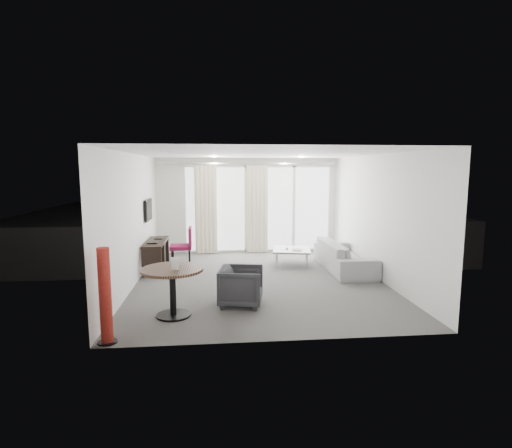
{
  "coord_description": "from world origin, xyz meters",
  "views": [
    {
      "loc": [
        -0.85,
        -8.05,
        2.29
      ],
      "look_at": [
        0.0,
        0.6,
        1.1
      ],
      "focal_mm": 28.0,
      "sensor_mm": 36.0,
      "label": 1
    }
  ],
  "objects": [
    {
      "name": "window_frame",
      "position": [
        0.3,
        2.97,
        1.2
      ],
      "size": [
        4.1,
        0.06,
        2.44
      ],
      "primitive_type": null,
      "color": "white",
      "rests_on": "ground"
    },
    {
      "name": "downlight_a",
      "position": [
        -0.9,
        1.6,
        2.59
      ],
      "size": [
        0.12,
        0.12,
        0.02
      ],
      "primitive_type": "cylinder",
      "color": "#FFE0B2",
      "rests_on": "ceiling"
    },
    {
      "name": "curtain_right",
      "position": [
        0.25,
        2.82,
        1.2
      ],
      "size": [
        0.6,
        0.2,
        2.38
      ],
      "primitive_type": null,
      "color": "beige",
      "rests_on": "ground"
    },
    {
      "name": "ceiling",
      "position": [
        0.0,
        0.0,
        2.6
      ],
      "size": [
        5.0,
        6.0,
        0.0
      ],
      "primitive_type": "cube",
      "color": "white",
      "rests_on": "ground"
    },
    {
      "name": "balustrade",
      "position": [
        0.3,
        5.95,
        0.5
      ],
      "size": [
        5.5,
        0.06,
        1.05
      ],
      "primitive_type": null,
      "color": "#B2B2B7",
      "rests_on": "terrace_slab"
    },
    {
      "name": "remote",
      "position": [
        0.82,
        1.28,
        0.36
      ],
      "size": [
        0.08,
        0.17,
        0.02
      ],
      "primitive_type": null,
      "rotation": [
        0.0,
        0.0,
        -0.16
      ],
      "color": "black",
      "rests_on": "coffee_table"
    },
    {
      "name": "desk_chair",
      "position": [
        -1.7,
        1.27,
        0.48
      ],
      "size": [
        0.54,
        0.51,
        0.95
      ],
      "primitive_type": null,
      "rotation": [
        0.0,
        0.0,
        0.04
      ],
      "color": "maroon",
      "rests_on": "floor"
    },
    {
      "name": "tub_armchair",
      "position": [
        -0.46,
        -1.5,
        0.33
      ],
      "size": [
        0.83,
        0.82,
        0.66
      ],
      "primitive_type": "imported",
      "rotation": [
        0.0,
        0.0,
        1.39
      ],
      "color": "#29292C",
      "rests_on": "floor"
    },
    {
      "name": "wall_right",
      "position": [
        2.5,
        0.0,
        1.3
      ],
      "size": [
        0.0,
        6.0,
        2.6
      ],
      "primitive_type": "cube",
      "color": "silver",
      "rests_on": "ground"
    },
    {
      "name": "rattan_chair_a",
      "position": [
        0.98,
        4.41,
        0.39
      ],
      "size": [
        0.62,
        0.62,
        0.77
      ],
      "primitive_type": null,
      "rotation": [
        0.0,
        0.0,
        0.18
      ],
      "color": "#503923",
      "rests_on": "terrace_slab"
    },
    {
      "name": "sofa",
      "position": [
        2.04,
        0.68,
        0.33
      ],
      "size": [
        0.88,
        2.24,
        0.65
      ],
      "primitive_type": "imported",
      "rotation": [
        0.0,
        0.0,
        1.57
      ],
      "color": "#97979A",
      "rests_on": "floor"
    },
    {
      "name": "curtain_track",
      "position": [
        0.0,
        2.82,
        2.45
      ],
      "size": [
        4.8,
        0.04,
        0.04
      ],
      "primitive_type": null,
      "color": "#B2B2B7",
      "rests_on": "ceiling"
    },
    {
      "name": "window_panel",
      "position": [
        0.3,
        2.98,
        1.2
      ],
      "size": [
        4.0,
        0.02,
        2.38
      ],
      "primitive_type": null,
      "color": "white",
      "rests_on": "ground"
    },
    {
      "name": "menu_card",
      "position": [
        -1.5,
        -2.04,
        0.72
      ],
      "size": [
        0.11,
        0.03,
        0.2
      ],
      "primitive_type": null,
      "rotation": [
        0.0,
        0.0,
        0.08
      ],
      "color": "white",
      "rests_on": "round_table"
    },
    {
      "name": "downlight_b",
      "position": [
        1.2,
        1.6,
        2.59
      ],
      "size": [
        0.12,
        0.12,
        0.02
      ],
      "primitive_type": "cylinder",
      "color": "#FFE0B2",
      "rests_on": "ceiling"
    },
    {
      "name": "terrace_slab",
      "position": [
        0.3,
        4.5,
        -0.06
      ],
      "size": [
        5.6,
        3.0,
        0.12
      ],
      "primitive_type": "cube",
      "color": "#4D4D50",
      "rests_on": "ground"
    },
    {
      "name": "floor",
      "position": [
        0.0,
        0.0,
        0.0
      ],
      "size": [
        5.0,
        6.0,
        0.0
      ],
      "primitive_type": "cube",
      "color": "#514E4B",
      "rests_on": "ground"
    },
    {
      "name": "wall_front",
      "position": [
        0.0,
        -3.0,
        1.3
      ],
      "size": [
        5.0,
        0.0,
        2.6
      ],
      "primitive_type": "cube",
      "color": "silver",
      "rests_on": "ground"
    },
    {
      "name": "wall_left",
      "position": [
        -2.5,
        0.0,
        1.3
      ],
      "size": [
        0.0,
        6.0,
        2.6
      ],
      "primitive_type": "cube",
      "color": "silver",
      "rests_on": "ground"
    },
    {
      "name": "curtain_left",
      "position": [
        -1.15,
        2.82,
        1.2
      ],
      "size": [
        0.6,
        0.2,
        2.38
      ],
      "primitive_type": null,
      "color": "beige",
      "rests_on": "ground"
    },
    {
      "name": "round_table",
      "position": [
        -1.55,
        -1.92,
        0.39
      ],
      "size": [
        1.28,
        1.28,
        0.77
      ],
      "primitive_type": null,
      "rotation": [
        0.0,
        0.0,
        0.43
      ],
      "color": "#392319",
      "rests_on": "floor"
    },
    {
      "name": "rattan_table",
      "position": [
        1.2,
        3.79,
        0.24
      ],
      "size": [
        0.5,
        0.5,
        0.49
      ],
      "primitive_type": null,
      "rotation": [
        0.0,
        0.0,
        -0.03
      ],
      "color": "#503923",
      "rests_on": "terrace_slab"
    },
    {
      "name": "red_lamp",
      "position": [
        -2.33,
        -2.83,
        0.64
      ],
      "size": [
        0.31,
        0.31,
        1.29
      ],
      "primitive_type": "cylinder",
      "rotation": [
        0.0,
        0.0,
        0.23
      ],
      "color": "maroon",
      "rests_on": "floor"
    },
    {
      "name": "coffee_table",
      "position": [
        0.93,
        1.25,
        0.2
      ],
      "size": [
        1.02,
        1.02,
        0.39
      ],
      "primitive_type": null,
      "rotation": [
        0.0,
        0.0,
        -0.19
      ],
      "color": "gray",
      "rests_on": "floor"
    },
    {
      "name": "desk",
      "position": [
        -2.26,
        1.13,
        0.33
      ],
      "size": [
        0.44,
        1.41,
        0.66
      ],
      "primitive_type": null,
      "color": "black",
      "rests_on": "floor"
    },
    {
      "name": "rattan_chair_b",
      "position": [
        1.64,
        5.06,
        0.45
      ],
      "size": [
        0.77,
        0.77,
        0.91
      ],
      "primitive_type": null,
      "rotation": [
        0.0,
        0.0,
        -0.29
      ],
      "color": "#503923",
      "rests_on": "terrace_slab"
    },
    {
      "name": "tv",
      "position": [
        -2.46,
        1.45,
        1.35
      ],
      "size": [
        0.05,
        0.8,
        0.5
      ],
      "primitive_type": null,
      "color": "black",
      "rests_on": "wall_left"
    },
    {
      "name": "magazine",
      "position": [
        1.04,
        1.13,
        0.36
      ],
      "size": [
        0.31,
        0.36,
        0.02
      ],
      "primitive_type": null,
      "rotation": [
        0.0,
        0.0,
        -0.25
      ],
      "color": "gray",
      "rests_on": "coffee_table"
    }
  ]
}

